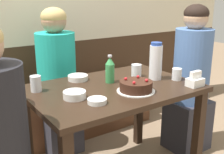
% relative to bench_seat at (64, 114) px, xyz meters
% --- Properties ---
extents(back_wall, '(4.80, 0.04, 2.50)m').
position_rel_bench_seat_xyz_m(back_wall, '(0.00, 0.22, 1.01)').
color(back_wall, '#3D2819').
rests_on(back_wall, ground_plane).
extents(bench_seat, '(1.85, 0.38, 0.47)m').
position_rel_bench_seat_xyz_m(bench_seat, '(0.00, 0.00, 0.00)').
color(bench_seat, '#56331E').
rests_on(bench_seat, ground_plane).
extents(dining_table, '(1.12, 0.76, 0.74)m').
position_rel_bench_seat_xyz_m(dining_table, '(0.00, -0.83, 0.39)').
color(dining_table, black).
rests_on(dining_table, ground_plane).
extents(birthday_cake, '(0.25, 0.25, 0.09)m').
position_rel_bench_seat_xyz_m(birthday_cake, '(0.06, -0.99, 0.54)').
color(birthday_cake, white).
rests_on(birthday_cake, dining_table).
extents(water_pitcher, '(0.09, 0.09, 0.27)m').
position_rel_bench_seat_xyz_m(water_pitcher, '(0.35, -0.86, 0.64)').
color(water_pitcher, white).
rests_on(water_pitcher, dining_table).
extents(soju_bottle, '(0.06, 0.06, 0.20)m').
position_rel_bench_seat_xyz_m(soju_bottle, '(0.03, -0.74, 0.60)').
color(soju_bottle, '#388E4C').
rests_on(soju_bottle, dining_table).
extents(napkin_holder, '(0.11, 0.08, 0.11)m').
position_rel_bench_seat_xyz_m(napkin_holder, '(0.46, -1.13, 0.54)').
color(napkin_holder, white).
rests_on(napkin_holder, dining_table).
extents(bowl_soup_white, '(0.14, 0.14, 0.04)m').
position_rel_bench_seat_xyz_m(bowl_soup_white, '(-0.13, -0.57, 0.52)').
color(bowl_soup_white, white).
rests_on(bowl_soup_white, dining_table).
extents(bowl_rice_small, '(0.14, 0.14, 0.04)m').
position_rel_bench_seat_xyz_m(bowl_rice_small, '(-0.31, -0.88, 0.53)').
color(bowl_rice_small, white).
rests_on(bowl_rice_small, dining_table).
extents(bowl_side_dish, '(0.11, 0.11, 0.03)m').
position_rel_bench_seat_xyz_m(bowl_side_dish, '(-0.24, -1.03, 0.52)').
color(bowl_side_dish, white).
rests_on(bowl_side_dish, dining_table).
extents(glass_water_tall, '(0.07, 0.07, 0.08)m').
position_rel_bench_seat_xyz_m(glass_water_tall, '(0.47, -0.96, 0.55)').
color(glass_water_tall, silver).
rests_on(glass_water_tall, dining_table).
extents(glass_tumbler_short, '(0.08, 0.08, 0.09)m').
position_rel_bench_seat_xyz_m(glass_tumbler_short, '(0.28, -0.73, 0.55)').
color(glass_tumbler_short, silver).
rests_on(glass_tumbler_short, dining_table).
extents(glass_shot_small, '(0.07, 0.07, 0.10)m').
position_rel_bench_seat_xyz_m(glass_shot_small, '(-0.46, -0.63, 0.56)').
color(glass_shot_small, silver).
rests_on(glass_shot_small, dining_table).
extents(person_teal_shirt, '(0.34, 0.31, 1.26)m').
position_rel_bench_seat_xyz_m(person_teal_shirt, '(0.82, -0.80, 0.36)').
color(person_teal_shirt, '#33333D').
rests_on(person_teal_shirt, ground_plane).
extents(person_dark_striped, '(0.32, 0.34, 1.24)m').
position_rel_bench_seat_xyz_m(person_dark_striped, '(-0.13, -0.19, 0.36)').
color(person_dark_striped, '#33333D').
rests_on(person_dark_striped, ground_plane).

